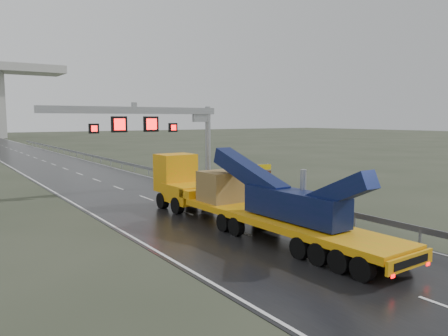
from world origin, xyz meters
TOP-DOWN VIEW (x-y plane):
  - ground at (0.00, 0.00)m, footprint 400.00×400.00m
  - road at (0.00, 40.00)m, footprint 11.00×200.00m
  - guardrail at (6.10, 30.00)m, footprint 0.20×140.00m
  - sign_gantry at (2.10, 17.99)m, footprint 14.90×1.20m
  - heavy_haul_truck at (0.64, 5.28)m, footprint 3.15×19.05m
  - exit_sign_pair at (8.30, 12.03)m, footprint 1.45×0.43m
  - striped_barrier at (6.00, 18.68)m, footprint 0.74×0.56m

SIDE VIEW (x-z plane):
  - ground at x=0.00m, z-range 0.00..0.00m
  - road at x=0.00m, z-range 0.00..0.02m
  - striped_barrier at x=6.00m, z-range 0.00..1.12m
  - guardrail at x=6.10m, z-range 0.00..1.40m
  - heavy_haul_truck at x=0.64m, z-range -0.50..3.96m
  - exit_sign_pair at x=8.30m, z-range 0.51..3.05m
  - sign_gantry at x=2.10m, z-range 1.90..9.33m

